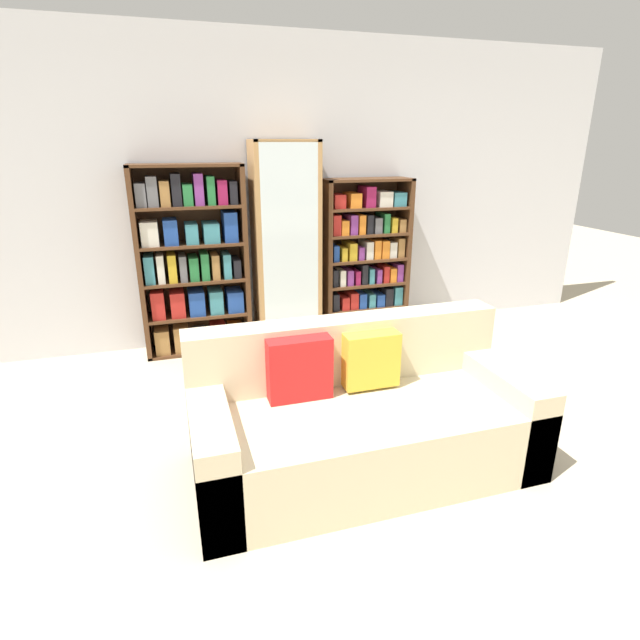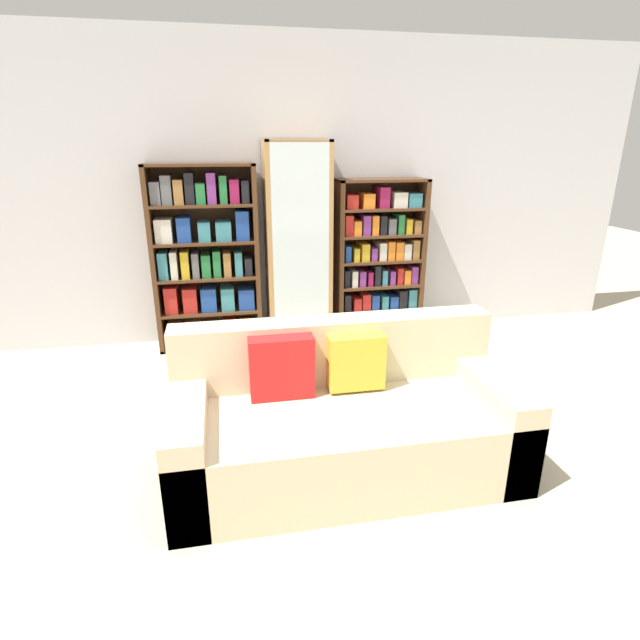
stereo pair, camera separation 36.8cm
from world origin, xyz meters
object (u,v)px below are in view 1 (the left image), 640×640
at_px(couch, 361,420).
at_px(wine_bottle, 381,353).
at_px(display_cabinet, 286,246).
at_px(bookshelf_left, 193,264).
at_px(bookshelf_right, 365,260).

height_order(couch, wine_bottle, couch).
bearing_deg(display_cabinet, couch, -91.64).
distance_m(couch, display_cabinet, 2.15).
height_order(display_cabinet, wine_bottle, display_cabinet).
bearing_deg(bookshelf_left, display_cabinet, -1.16).
bearing_deg(bookshelf_left, wine_bottle, -31.32).
xyz_separation_m(couch, wine_bottle, (0.66, 1.20, -0.16)).
bearing_deg(bookshelf_right, bookshelf_left, -179.99).
bearing_deg(couch, bookshelf_left, 110.48).
distance_m(display_cabinet, wine_bottle, 1.30).
relative_size(bookshelf_left, bookshelf_right, 1.10).
bearing_deg(bookshelf_left, bookshelf_right, 0.01).
bearing_deg(bookshelf_right, couch, -112.18).
height_order(bookshelf_left, wine_bottle, bookshelf_left).
relative_size(couch, bookshelf_left, 1.17).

